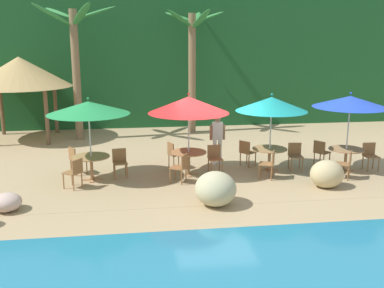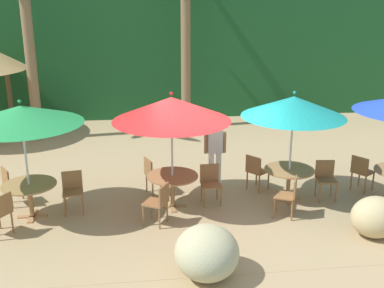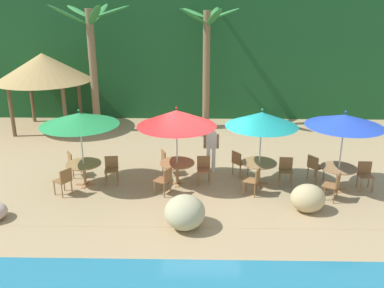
{
  "view_description": "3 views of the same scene",
  "coord_description": "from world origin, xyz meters",
  "px_view_note": "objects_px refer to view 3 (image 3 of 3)",
  "views": [
    {
      "loc": [
        -2.5,
        -13.35,
        4.22
      ],
      "look_at": [
        -0.68,
        0.03,
        1.0
      ],
      "focal_mm": 42.62,
      "sensor_mm": 36.0,
      "label": 1
    },
    {
      "loc": [
        -1.46,
        -9.17,
        4.42
      ],
      "look_at": [
        -0.34,
        0.22,
        1.39
      ],
      "focal_mm": 43.82,
      "sensor_mm": 36.0,
      "label": 2
    },
    {
      "loc": [
        -0.05,
        -12.15,
        5.67
      ],
      "look_at": [
        -0.31,
        0.26,
        1.31
      ],
      "focal_mm": 39.17,
      "sensor_mm": 36.0,
      "label": 3
    }
  ],
  "objects_px": {
    "chair_red_inland": "(167,160)",
    "waiter_in_white": "(211,144)",
    "palm_tree_second": "(207,51)",
    "dining_table_blue": "(338,171)",
    "chair_green_inland": "(74,162)",
    "chair_blue_seaward": "(365,174)",
    "umbrella_red": "(177,118)",
    "chair_teal_seaward": "(286,169)",
    "chair_green_seaward": "(112,168)",
    "dining_table_red": "(177,166)",
    "chair_teal_left": "(254,179)",
    "dining_table_green": "(84,167)",
    "chair_green_left": "(64,180)",
    "umbrella_blue": "(345,120)",
    "chair_teal_inland": "(239,162)",
    "umbrella_teal": "(262,119)",
    "chair_blue_inland": "(315,166)",
    "dining_table_teal": "(259,166)",
    "palapa_hut": "(43,68)",
    "umbrella_green": "(79,119)",
    "chair_red_seaward": "(204,168)",
    "palm_tree_nearest": "(92,49)",
    "chair_red_left": "(165,179)",
    "chair_blue_left": "(334,185)"
  },
  "relations": [
    {
      "from": "chair_red_inland",
      "to": "waiter_in_white",
      "type": "height_order",
      "value": "waiter_in_white"
    },
    {
      "from": "palm_tree_second",
      "to": "dining_table_blue",
      "type": "bearing_deg",
      "value": -59.11
    },
    {
      "from": "chair_green_inland",
      "to": "chair_blue_seaward",
      "type": "bearing_deg",
      "value": -4.71
    },
    {
      "from": "umbrella_red",
      "to": "chair_teal_seaward",
      "type": "relative_size",
      "value": 2.93
    },
    {
      "from": "umbrella_red",
      "to": "chair_red_inland",
      "type": "relative_size",
      "value": 2.93
    },
    {
      "from": "chair_green_seaward",
      "to": "dining_table_red",
      "type": "height_order",
      "value": "chair_green_seaward"
    },
    {
      "from": "chair_teal_left",
      "to": "palm_tree_second",
      "type": "relative_size",
      "value": 0.16
    },
    {
      "from": "dining_table_green",
      "to": "chair_green_left",
      "type": "relative_size",
      "value": 1.26
    },
    {
      "from": "dining_table_red",
      "to": "chair_teal_seaward",
      "type": "height_order",
      "value": "chair_teal_seaward"
    },
    {
      "from": "umbrella_blue",
      "to": "chair_teal_left",
      "type": "bearing_deg",
      "value": -170.45
    },
    {
      "from": "chair_teal_inland",
      "to": "chair_teal_left",
      "type": "xyz_separation_m",
      "value": [
        0.34,
        -1.43,
        0.0
      ]
    },
    {
      "from": "dining_table_green",
      "to": "palm_tree_second",
      "type": "distance_m",
      "value": 8.14
    },
    {
      "from": "chair_green_left",
      "to": "umbrella_blue",
      "type": "distance_m",
      "value": 8.53
    },
    {
      "from": "chair_green_seaward",
      "to": "dining_table_blue",
      "type": "xyz_separation_m",
      "value": [
        7.1,
        -0.36,
        0.1
      ]
    },
    {
      "from": "umbrella_teal",
      "to": "chair_blue_inland",
      "type": "distance_m",
      "value": 2.48
    },
    {
      "from": "dining_table_teal",
      "to": "chair_teal_inland",
      "type": "height_order",
      "value": "chair_teal_inland"
    },
    {
      "from": "chair_teal_left",
      "to": "chair_green_seaward",
      "type": "bearing_deg",
      "value": 169.75
    },
    {
      "from": "palapa_hut",
      "to": "chair_blue_seaward",
      "type": "bearing_deg",
      "value": -27.03
    },
    {
      "from": "umbrella_teal",
      "to": "umbrella_blue",
      "type": "xyz_separation_m",
      "value": [
        2.39,
        -0.37,
        0.08
      ]
    },
    {
      "from": "chair_green_left",
      "to": "chair_teal_inland",
      "type": "xyz_separation_m",
      "value": [
        5.35,
        1.58,
        0.0
      ]
    },
    {
      "from": "dining_table_blue",
      "to": "chair_green_inland",
      "type": "bearing_deg",
      "value": 174.36
    },
    {
      "from": "umbrella_green",
      "to": "dining_table_green",
      "type": "distance_m",
      "value": 1.58
    },
    {
      "from": "chair_red_seaward",
      "to": "palm_tree_second",
      "type": "bearing_deg",
      "value": 88.71
    },
    {
      "from": "chair_red_seaward",
      "to": "palm_tree_nearest",
      "type": "height_order",
      "value": "palm_tree_nearest"
    },
    {
      "from": "umbrella_teal",
      "to": "chair_blue_inland",
      "type": "relative_size",
      "value": 2.86
    },
    {
      "from": "umbrella_red",
      "to": "umbrella_blue",
      "type": "height_order",
      "value": "umbrella_red"
    },
    {
      "from": "dining_table_red",
      "to": "palapa_hut",
      "type": "height_order",
      "value": "palapa_hut"
    },
    {
      "from": "umbrella_red",
      "to": "palapa_hut",
      "type": "xyz_separation_m",
      "value": [
        -6.15,
        5.88,
        0.59
      ]
    },
    {
      "from": "dining_table_red",
      "to": "chair_red_seaward",
      "type": "xyz_separation_m",
      "value": [
        0.84,
        0.14,
        -0.1
      ]
    },
    {
      "from": "dining_table_blue",
      "to": "palm_tree_second",
      "type": "bearing_deg",
      "value": 120.89
    },
    {
      "from": "chair_teal_left",
      "to": "palm_tree_nearest",
      "type": "distance_m",
      "value": 9.38
    },
    {
      "from": "chair_red_inland",
      "to": "chair_red_left",
      "type": "bearing_deg",
      "value": -87.6
    },
    {
      "from": "chair_green_seaward",
      "to": "palapa_hut",
      "type": "relative_size",
      "value": 0.21
    },
    {
      "from": "umbrella_red",
      "to": "palapa_hut",
      "type": "height_order",
      "value": "palapa_hut"
    },
    {
      "from": "dining_table_red",
      "to": "umbrella_teal",
      "type": "height_order",
      "value": "umbrella_teal"
    },
    {
      "from": "chair_green_seaward",
      "to": "umbrella_teal",
      "type": "bearing_deg",
      "value": 0.13
    },
    {
      "from": "dining_table_red",
      "to": "waiter_in_white",
      "type": "height_order",
      "value": "waiter_in_white"
    },
    {
      "from": "palm_tree_nearest",
      "to": "chair_teal_inland",
      "type": "bearing_deg",
      "value": -39.79
    },
    {
      "from": "dining_table_red",
      "to": "palm_tree_nearest",
      "type": "height_order",
      "value": "palm_tree_nearest"
    },
    {
      "from": "dining_table_teal",
      "to": "chair_teal_left",
      "type": "bearing_deg",
      "value": -107.28
    },
    {
      "from": "chair_teal_seaward",
      "to": "palm_tree_nearest",
      "type": "height_order",
      "value": "palm_tree_nearest"
    },
    {
      "from": "chair_red_seaward",
      "to": "palapa_hut",
      "type": "xyz_separation_m",
      "value": [
        -6.99,
        5.75,
        2.27
      ]
    },
    {
      "from": "chair_red_left",
      "to": "chair_teal_left",
      "type": "bearing_deg",
      "value": 0.9
    },
    {
      "from": "chair_teal_inland",
      "to": "dining_table_blue",
      "type": "bearing_deg",
      "value": -18.29
    },
    {
      "from": "umbrella_teal",
      "to": "chair_blue_left",
      "type": "bearing_deg",
      "value": -29.47
    },
    {
      "from": "umbrella_green",
      "to": "palapa_hut",
      "type": "bearing_deg",
      "value": 118.02
    },
    {
      "from": "dining_table_blue",
      "to": "chair_blue_seaward",
      "type": "distance_m",
      "value": 0.86
    },
    {
      "from": "umbrella_blue",
      "to": "dining_table_blue",
      "type": "relative_size",
      "value": 2.3
    },
    {
      "from": "chair_teal_seaward",
      "to": "chair_blue_left",
      "type": "xyz_separation_m",
      "value": [
        1.17,
        -1.15,
        0.0
      ]
    },
    {
      "from": "dining_table_green",
      "to": "chair_blue_inland",
      "type": "relative_size",
      "value": 1.26
    }
  ]
}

